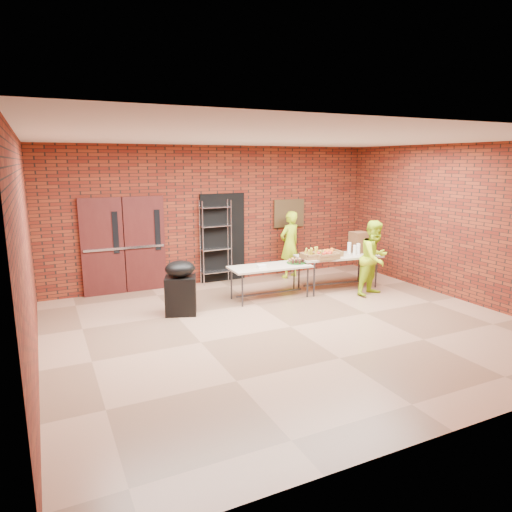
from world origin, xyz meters
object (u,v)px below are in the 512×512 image
Objects in this scene: table_left at (270,269)px; table_right at (338,258)px; covered_grill at (181,287)px; wire_rack at (216,242)px; volunteer_woman at (290,245)px; coffee_dispenser at (359,242)px; volunteer_man at (374,258)px.

table_right is (1.74, 0.01, 0.07)m from table_left.
covered_grill is at bearing -173.21° from table_left.
table_right is 3.72m from covered_grill.
covered_grill is at bearing -129.57° from wire_rack.
table_right is 1.19× the size of volunteer_woman.
wire_rack reaches higher than table_right.
table_left is 3.63× the size of coffee_dispenser.
table_left is 1.89m from volunteer_woman.
wire_rack is 1.78m from table_left.
volunteer_woman is at bearing 49.50° from table_left.
coffee_dispenser reaches higher than covered_grill.
wire_rack is 1.14× the size of table_left.
coffee_dispenser is at bearing 16.31° from table_right.
covered_grill is at bearing -169.30° from table_right.
table_left is at bearing -177.59° from coffee_dispenser.
volunteer_man reaches higher than coffee_dispenser.
coffee_dispenser is (2.93, -1.55, 0.03)m from wire_rack.
table_left is 1.06× the size of volunteer_man.
wire_rack reaches higher than volunteer_man.
wire_rack is at bearing 152.20° from coffee_dispenser.
table_right is 0.70m from coffee_dispenser.
table_left is (0.58, -1.65, -0.34)m from wire_rack.
wire_rack is 3.32m from coffee_dispenser.
coffee_dispenser reaches higher than table_left.
volunteer_man is (2.15, -0.72, 0.17)m from table_left.
volunteer_man is (0.89, -2.11, -0.02)m from volunteer_woman.
volunteer_man reaches higher than table_right.
volunteer_woman is at bearing -9.98° from wire_rack.
coffee_dispenser is (2.36, 0.10, 0.37)m from table_left.
table_right is at bearing -171.62° from coffee_dispenser.
table_right is 1.22× the size of volunteer_man.
covered_grill is at bearing -176.43° from coffee_dispenser.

